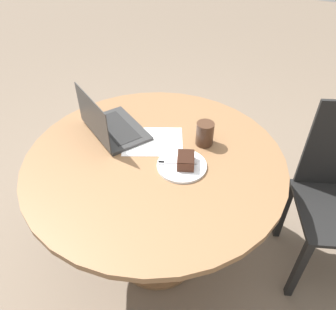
{
  "coord_description": "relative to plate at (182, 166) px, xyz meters",
  "views": [
    {
      "loc": [
        0.52,
        -1.0,
        1.72
      ],
      "look_at": [
        0.07,
        -0.0,
        0.79
      ],
      "focal_mm": 35.0,
      "sensor_mm": 36.0,
      "label": 1
    }
  ],
  "objects": [
    {
      "name": "ground_plane",
      "position": [
        -0.14,
        0.01,
        -0.76
      ],
      "size": [
        12.0,
        12.0,
        0.0
      ],
      "primitive_type": "plane",
      "color": "#6B5B4C"
    },
    {
      "name": "dining_table",
      "position": [
        -0.14,
        0.01,
        -0.14
      ],
      "size": [
        1.18,
        1.18,
        0.75
      ],
      "color": "brown",
      "rests_on": "ground_plane"
    },
    {
      "name": "paper_document",
      "position": [
        -0.19,
        0.11,
        -0.0
      ],
      "size": [
        0.35,
        0.32,
        0.0
      ],
      "rotation": [
        0.0,
        0.0,
        0.42
      ],
      "color": "white",
      "rests_on": "dining_table"
    },
    {
      "name": "plate",
      "position": [
        0.0,
        0.0,
        0.0
      ],
      "size": [
        0.22,
        0.22,
        0.01
      ],
      "color": "silver",
      "rests_on": "dining_table"
    },
    {
      "name": "cake_slice",
      "position": [
        0.01,
        0.0,
        0.03
      ],
      "size": [
        0.1,
        0.12,
        0.05
      ],
      "rotation": [
        0.0,
        0.0,
        5.06
      ],
      "color": "#472619",
      "rests_on": "plate"
    },
    {
      "name": "fork",
      "position": [
        -0.04,
        -0.01,
        0.01
      ],
      "size": [
        0.17,
        0.08,
        0.0
      ],
      "rotation": [
        0.0,
        0.0,
        3.51
      ],
      "color": "silver",
      "rests_on": "plate"
    },
    {
      "name": "coffee_glass",
      "position": [
        0.03,
        0.2,
        0.05
      ],
      "size": [
        0.08,
        0.08,
        0.11
      ],
      "color": "#3D2619",
      "rests_on": "dining_table"
    },
    {
      "name": "laptop",
      "position": [
        -0.41,
        0.09,
        0.04
      ],
      "size": [
        0.41,
        0.37,
        0.23
      ],
      "rotation": [
        0.0,
        0.0,
        5.72
      ],
      "color": "#2D2D2D",
      "rests_on": "dining_table"
    }
  ]
}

